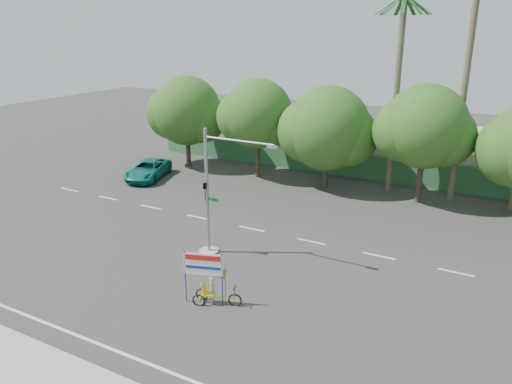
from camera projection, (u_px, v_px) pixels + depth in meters
The scene contains 13 objects.
ground at pixel (206, 295), 23.42m from camera, with size 120.00×120.00×0.00m, color #33302D.
fence at pixel (353, 166), 40.98m from camera, with size 38.00×0.08×2.00m, color #336B3D.
building_left at pixel (269, 132), 48.94m from camera, with size 12.00×8.00×4.00m, color beige.
building_right at pixel (465, 156), 40.84m from camera, with size 14.00×8.00×3.60m, color beige.
tree_far_left at pixel (186, 113), 43.24m from camera, with size 7.14×6.00×7.96m.
tree_left at pixel (257, 116), 39.97m from camera, with size 6.66×5.60×8.07m.
tree_center at pixel (327, 131), 37.44m from camera, with size 7.62×6.40×7.85m.
tree_right at pixel (424, 130), 34.02m from camera, with size 6.90×5.80×8.36m.
palm_tall at pixel (470, 50), 32.66m from camera, with size 3.73×3.79×17.45m.
palm_short at pixel (398, 72), 35.21m from camera, with size 3.73×3.79×14.45m.
traffic_signal at pixel (212, 204), 26.80m from camera, with size 4.72×1.10×7.00m.
trike_billboard at pixel (209, 283), 22.39m from camera, with size 2.53×1.10×2.60m.
pickup_truck at pixel (148, 170), 40.88m from camera, with size 2.46×5.33×1.48m, color #0F6F65.
Camera 1 is at (11.94, -16.99, 12.10)m, focal length 35.00 mm.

